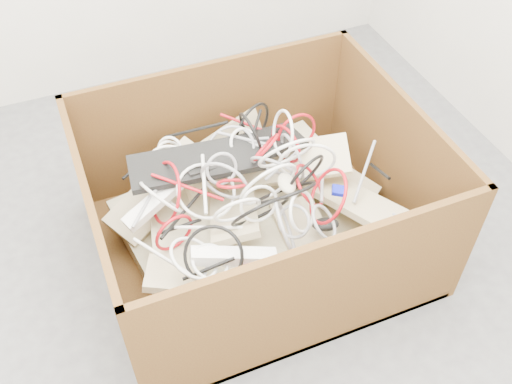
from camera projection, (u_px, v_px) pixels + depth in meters
name	position (u px, v px, depth m)	size (l,w,h in m)	color
ground	(221.00, 292.00, 2.22)	(3.00, 3.00, 0.00)	#49494B
cardboard_box	(254.00, 224.00, 2.27)	(1.19, 0.99, 0.59)	#432210
keyboard_pile	(256.00, 190.00, 2.20)	(1.12, 0.92, 0.34)	tan
mice_scatter	(248.00, 197.00, 2.08)	(0.91, 0.65, 0.20)	beige
power_strip_left	(159.00, 198.00, 2.07)	(0.30, 0.05, 0.04)	white
power_strip_right	(234.00, 256.00, 1.90)	(0.28, 0.06, 0.04)	white
vga_plug	(338.00, 191.00, 2.09)	(0.04, 0.04, 0.02)	#0D16C7
cable_tangle	(250.00, 182.00, 2.05)	(0.98, 0.78, 0.42)	black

